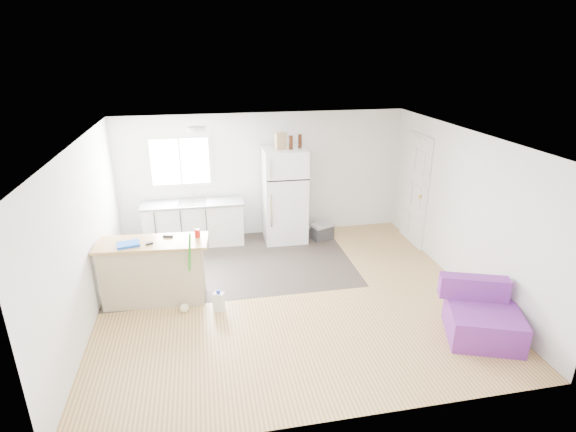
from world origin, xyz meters
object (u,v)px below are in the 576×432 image
object	(u,v)px
peninsula	(154,271)
bottle_right	(300,141)
purple_seat	(482,318)
bottle_left	(291,142)
kitchen_cabinets	(194,223)
mop	(186,296)
cooler	(322,231)
cardboard_box	(281,141)
cleaner_jug	(219,301)
red_cup	(197,233)
refrigerator	(285,195)
blue_tray	(128,244)

from	to	relation	value
peninsula	bottle_right	bearing A→B (deg)	40.45
purple_seat	bottle_left	size ratio (longest dim) A/B	4.42
kitchen_cabinets	mop	world-z (taller)	mop
cooler	cardboard_box	xyz separation A→B (m)	(-0.80, 0.09, 1.78)
cleaner_jug	red_cup	world-z (taller)	red_cup
purple_seat	bottle_right	world-z (taller)	bottle_right
kitchen_cabinets	bottle_left	world-z (taller)	bottle_left
kitchen_cabinets	bottle_left	bearing A→B (deg)	-4.40
cleaner_jug	bottle_left	bearing A→B (deg)	75.89
cardboard_box	bottle_left	world-z (taller)	cardboard_box
refrigerator	blue_tray	size ratio (longest dim) A/B	5.98
cooler	mop	xyz separation A→B (m)	(-2.57, -2.10, 0.07)
mop	peninsula	bearing A→B (deg)	120.78
peninsula	refrigerator	size ratio (longest dim) A/B	0.89
kitchen_cabinets	peninsula	size ratio (longest dim) A/B	1.18
refrigerator	cooler	world-z (taller)	refrigerator
refrigerator	mop	distance (m)	2.99
mop	cleaner_jug	bearing A→B (deg)	-31.11
refrigerator	cooler	xyz separation A→B (m)	(0.72, -0.15, -0.74)
kitchen_cabinets	bottle_right	distance (m)	2.51
refrigerator	bottle_right	bearing A→B (deg)	3.87
peninsula	cleaner_jug	size ratio (longest dim) A/B	4.75
kitchen_cabinets	purple_seat	world-z (taller)	kitchen_cabinets
mop	bottle_right	distance (m)	3.54
mop	bottle_left	xyz separation A→B (m)	(1.96, 2.17, 1.69)
refrigerator	cardboard_box	bearing A→B (deg)	-143.77
cooler	peninsula	bearing A→B (deg)	-172.62
blue_tray	bottle_right	bearing A→B (deg)	34.40
cooler	blue_tray	world-z (taller)	blue_tray
bottle_left	purple_seat	bearing A→B (deg)	-62.65
mop	bottle_right	size ratio (longest dim) A/B	4.88
peninsula	red_cup	xyz separation A→B (m)	(0.66, 0.04, 0.53)
cooler	bottle_right	size ratio (longest dim) A/B	1.96
purple_seat	cardboard_box	size ratio (longest dim) A/B	3.69
cleaner_jug	bottle_left	size ratio (longest dim) A/B	1.34
cleaner_jug	red_cup	xyz separation A→B (m)	(-0.24, 0.50, 0.87)
kitchen_cabinets	mop	size ratio (longest dim) A/B	1.54
cardboard_box	bottle_left	xyz separation A→B (m)	(0.18, -0.02, -0.03)
peninsula	bottle_left	bearing A→B (deg)	41.17
purple_seat	red_cup	size ratio (longest dim) A/B	9.22
kitchen_cabinets	cardboard_box	size ratio (longest dim) A/B	6.28
refrigerator	cleaner_jug	distance (m)	2.83
red_cup	blue_tray	bearing A→B (deg)	-172.90
kitchen_cabinets	cleaner_jug	bearing A→B (deg)	-81.41
refrigerator	bottle_left	bearing A→B (deg)	-34.75
blue_tray	cleaner_jug	bearing A→B (deg)	-17.94
cleaner_jug	bottle_right	bearing A→B (deg)	73.79
peninsula	cardboard_box	distance (m)	3.22
refrigerator	purple_seat	distance (m)	4.12
red_cup	blue_tray	size ratio (longest dim) A/B	0.40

